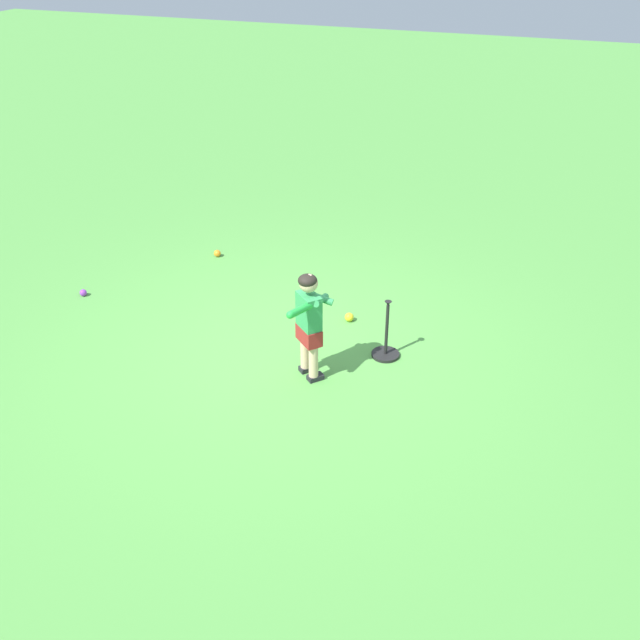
{
  "coord_description": "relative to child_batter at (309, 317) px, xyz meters",
  "views": [
    {
      "loc": [
        2.41,
        -5.67,
        3.96
      ],
      "look_at": [
        0.39,
        -0.05,
        0.45
      ],
      "focal_mm": 40.57,
      "sensor_mm": 36.0,
      "label": 1
    }
  ],
  "objects": [
    {
      "name": "ground_plane",
      "position": [
        -0.4,
        0.36,
        -0.65
      ],
      "size": [
        40.0,
        40.0,
        0.0
      ],
      "primitive_type": "plane",
      "color": "#519942"
    },
    {
      "name": "child_batter",
      "position": [
        0.0,
        0.0,
        0.0
      ],
      "size": [
        0.35,
        0.62,
        1.08
      ],
      "color": "#232328",
      "rests_on": "ground"
    },
    {
      "name": "play_ball_midfield",
      "position": [
        -2.03,
        2.09,
        -0.61
      ],
      "size": [
        0.09,
        0.09,
        0.09
      ],
      "primitive_type": "sphere",
      "color": "orange",
      "rests_on": "ground"
    },
    {
      "name": "play_ball_far_right",
      "position": [
        -3.0,
        0.63,
        -0.61
      ],
      "size": [
        0.08,
        0.08,
        0.08
      ],
      "primitive_type": "sphere",
      "color": "purple",
      "rests_on": "ground"
    },
    {
      "name": "play_ball_far_left",
      "position": [
        0.04,
        1.11,
        -0.6
      ],
      "size": [
        0.1,
        0.1,
        0.1
      ],
      "primitive_type": "sphere",
      "color": "yellow",
      "rests_on": "ground"
    },
    {
      "name": "batting_tee",
      "position": [
        0.59,
        0.59,
        -0.55
      ],
      "size": [
        0.28,
        0.28,
        0.62
      ],
      "color": "black",
      "rests_on": "ground"
    }
  ]
}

